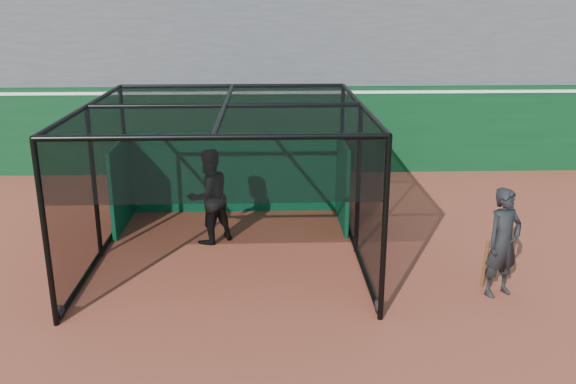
{
  "coord_description": "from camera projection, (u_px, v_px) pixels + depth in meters",
  "views": [
    {
      "loc": [
        -0.23,
        -8.85,
        4.83
      ],
      "look_at": [
        0.16,
        2.0,
        1.4
      ],
      "focal_mm": 38.0,
      "sensor_mm": 36.0,
      "label": 1
    }
  ],
  "objects": [
    {
      "name": "ground",
      "position": [
        282.0,
        311.0,
        9.89
      ],
      "size": [
        120.0,
        120.0,
        0.0
      ],
      "primitive_type": "plane",
      "color": "#98412C",
      "rests_on": "ground"
    },
    {
      "name": "outfield_wall",
      "position": [
        274.0,
        128.0,
        17.61
      ],
      "size": [
        50.0,
        0.5,
        2.5
      ],
      "color": "#093316",
      "rests_on": "ground"
    },
    {
      "name": "grandstand",
      "position": [
        272.0,
        11.0,
        20.24
      ],
      "size": [
        50.0,
        7.85,
        8.95
      ],
      "color": "#4C4C4F",
      "rests_on": "ground"
    },
    {
      "name": "batting_cage",
      "position": [
        227.0,
        182.0,
        11.72
      ],
      "size": [
        5.16,
        5.51,
        2.96
      ],
      "color": "black",
      "rests_on": "ground"
    },
    {
      "name": "batter",
      "position": [
        209.0,
        196.0,
        12.46
      ],
      "size": [
        1.22,
        1.18,
        1.98
      ],
      "primitive_type": "imported",
      "rotation": [
        0.0,
        0.0,
        3.8
      ],
      "color": "black",
      "rests_on": "ground"
    },
    {
      "name": "on_deck_player",
      "position": [
        503.0,
        243.0,
        10.2
      ],
      "size": [
        0.81,
        0.69,
        1.89
      ],
      "color": "black",
      "rests_on": "ground"
    }
  ]
}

